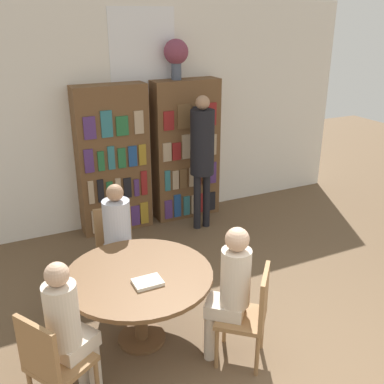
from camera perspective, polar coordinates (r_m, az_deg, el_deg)
The scene contains 13 objects.
wall_back at distance 6.30m, azimuth -6.05°, elevation 9.62°, with size 6.40×0.07×3.00m.
bookshelf_left at distance 6.10m, azimuth -9.98°, elevation 3.98°, with size 0.95×0.34×1.99m.
bookshelf_right at distance 6.45m, azimuth -0.78°, elevation 5.30°, with size 0.95×0.34×1.99m.
flower_vase at distance 6.16m, azimuth -2.03°, elevation 17.14°, with size 0.33×0.33×0.52m.
reading_table at distance 4.06m, azimuth -6.74°, elevation -11.51°, with size 1.30×1.30×0.71m.
chair_near_camera at distance 3.58m, azimuth -17.35°, elevation -19.85°, with size 0.55×0.55×0.89m.
chair_left_side at distance 4.95m, azimuth -9.63°, elevation -6.57°, with size 0.43×0.43×0.89m.
chair_far_side at distance 3.91m, azimuth 7.45°, elevation -14.85°, with size 0.56×0.56×0.89m.
seated_reader_left at distance 4.69m, azimuth -9.34°, elevation -5.27°, with size 0.31×0.39×1.24m.
seated_reader_right at distance 3.81m, azimuth 4.85°, elevation -11.87°, with size 0.41×0.40×1.26m.
seated_reader_back at distance 3.54m, azimuth -15.40°, elevation -15.98°, with size 0.40×0.38×1.24m.
librarian_standing at distance 5.98m, azimuth 1.30°, elevation 5.51°, with size 0.32×0.59×1.85m.
open_book_on_table at distance 3.85m, azimuth -5.65°, elevation -11.33°, with size 0.24×0.18×0.03m.
Camera 1 is at (-2.07, -1.81, 2.82)m, focal length 42.00 mm.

